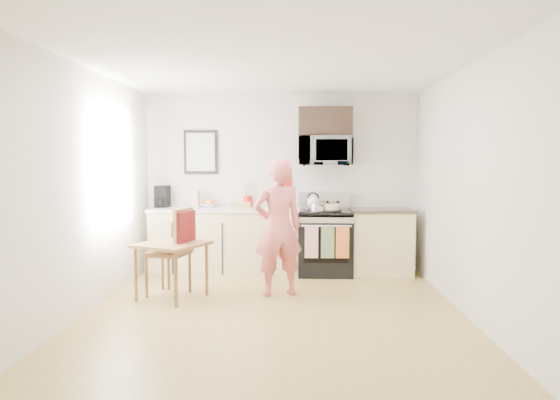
{
  "coord_description": "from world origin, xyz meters",
  "views": [
    {
      "loc": [
        0.26,
        -5.1,
        1.6
      ],
      "look_at": [
        0.03,
        1.0,
        1.14
      ],
      "focal_mm": 32.0,
      "sensor_mm": 36.0,
      "label": 1
    }
  ],
  "objects_px": {
    "range": "(325,244)",
    "cake": "(332,208)",
    "person": "(278,227)",
    "chair": "(179,240)",
    "dining_table": "(172,249)",
    "microwave": "(325,151)"
  },
  "relations": [
    {
      "from": "person",
      "to": "chair",
      "type": "xyz_separation_m",
      "value": [
        -1.18,
        -0.08,
        -0.14
      ]
    },
    {
      "from": "range",
      "to": "chair",
      "type": "distance_m",
      "value": 2.2
    },
    {
      "from": "person",
      "to": "dining_table",
      "type": "relative_size",
      "value": 2.04
    },
    {
      "from": "chair",
      "to": "cake",
      "type": "bearing_deg",
      "value": 44.45
    },
    {
      "from": "microwave",
      "to": "person",
      "type": "bearing_deg",
      "value": -116.14
    },
    {
      "from": "microwave",
      "to": "chair",
      "type": "bearing_deg",
      "value": -143.22
    },
    {
      "from": "range",
      "to": "cake",
      "type": "bearing_deg",
      "value": -58.69
    },
    {
      "from": "range",
      "to": "person",
      "type": "height_order",
      "value": "person"
    },
    {
      "from": "person",
      "to": "cake",
      "type": "height_order",
      "value": "person"
    },
    {
      "from": "person",
      "to": "dining_table",
      "type": "height_order",
      "value": "person"
    },
    {
      "from": "range",
      "to": "cake",
      "type": "distance_m",
      "value": 0.56
    },
    {
      "from": "dining_table",
      "to": "microwave",
      "type": "bearing_deg",
      "value": 38.09
    },
    {
      "from": "dining_table",
      "to": "person",
      "type": "bearing_deg",
      "value": 8.91
    },
    {
      "from": "person",
      "to": "chair",
      "type": "bearing_deg",
      "value": -14.24
    },
    {
      "from": "chair",
      "to": "cake",
      "type": "relative_size",
      "value": 3.84
    },
    {
      "from": "person",
      "to": "dining_table",
      "type": "bearing_deg",
      "value": -9.2
    },
    {
      "from": "dining_table",
      "to": "cake",
      "type": "bearing_deg",
      "value": 31.91
    },
    {
      "from": "range",
      "to": "dining_table",
      "type": "distance_m",
      "value": 2.3
    },
    {
      "from": "microwave",
      "to": "chair",
      "type": "distance_m",
      "value": 2.49
    },
    {
      "from": "chair",
      "to": "microwave",
      "type": "bearing_deg",
      "value": 51.0
    },
    {
      "from": "chair",
      "to": "range",
      "type": "bearing_deg",
      "value": 48.8
    },
    {
      "from": "dining_table",
      "to": "cake",
      "type": "xyz_separation_m",
      "value": [
        1.95,
        1.21,
        0.39
      ]
    }
  ]
}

